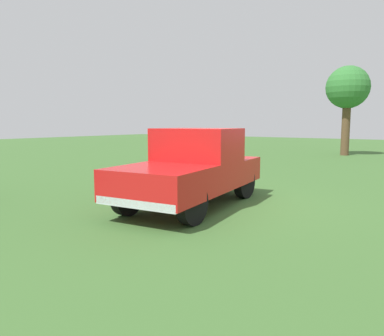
# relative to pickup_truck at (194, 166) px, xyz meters

# --- Properties ---
(ground_plane) EXTENTS (80.00, 80.00, 0.00)m
(ground_plane) POSITION_rel_pickup_truck_xyz_m (-0.50, 0.68, -0.94)
(ground_plane) COLOR #3D662D
(pickup_truck) EXTENTS (4.67, 2.38, 1.82)m
(pickup_truck) POSITION_rel_pickup_truck_xyz_m (0.00, 0.00, 0.00)
(pickup_truck) COLOR black
(pickup_truck) RESTS_ON ground_plane
(tree_far_center) EXTENTS (2.51, 2.51, 5.31)m
(tree_far_center) POSITION_rel_pickup_truck_xyz_m (-16.30, -0.22, 3.00)
(tree_far_center) COLOR brown
(tree_far_center) RESTS_ON ground_plane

